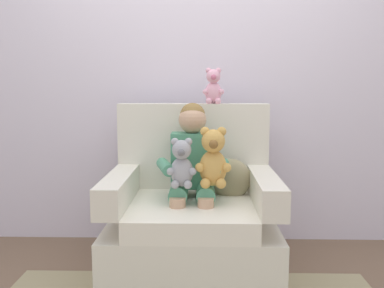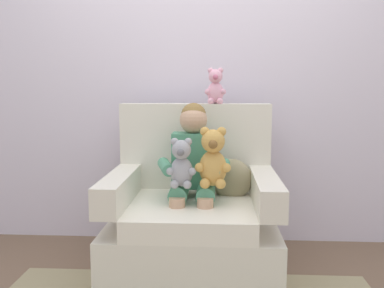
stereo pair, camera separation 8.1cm
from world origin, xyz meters
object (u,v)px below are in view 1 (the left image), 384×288
object	(u,v)px
armchair	(192,220)
seated_child	(192,164)
plush_honey	(213,159)
plush_pink_on_backrest	(213,87)
plush_grey	(182,164)
throw_pillow	(230,179)

from	to	relation	value
armchair	seated_child	size ratio (longest dim) A/B	1.24
plush_honey	plush_pink_on_backrest	distance (m)	0.59
seated_child	plush_grey	world-z (taller)	seated_child
throw_pillow	armchair	bearing A→B (deg)	-155.35
seated_child	plush_grey	size ratio (longest dim) A/B	2.91
plush_grey	plush_honey	world-z (taller)	plush_honey
plush_honey	throw_pillow	bearing A→B (deg)	77.87
seated_child	throw_pillow	world-z (taller)	seated_child
seated_child	throw_pillow	size ratio (longest dim) A/B	3.17
plush_grey	plush_pink_on_backrest	world-z (taller)	plush_pink_on_backrest
seated_child	armchair	bearing A→B (deg)	-91.33
armchair	plush_honey	size ratio (longest dim) A/B	2.97
armchair	plush_pink_on_backrest	size ratio (longest dim) A/B	4.33
plush_grey	throw_pillow	bearing A→B (deg)	34.55
seated_child	plush_honey	size ratio (longest dim) A/B	2.39
plush_grey	plush_pink_on_backrest	xyz separation A→B (m)	(0.19, 0.45, 0.43)
plush_grey	plush_pink_on_backrest	size ratio (longest dim) A/B	1.19
plush_pink_on_backrest	throw_pillow	world-z (taller)	plush_pink_on_backrest
plush_pink_on_backrest	armchair	bearing A→B (deg)	-126.08
plush_honey	armchair	bearing A→B (deg)	148.23
armchair	seated_child	world-z (taller)	seated_child
armchair	seated_child	xyz separation A→B (m)	(0.00, 0.01, 0.35)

